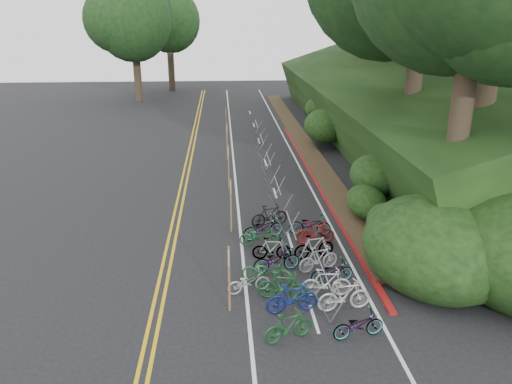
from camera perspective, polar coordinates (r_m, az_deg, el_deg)
ground at (r=18.05m, az=-4.40°, el=-11.11°), size 120.00×120.00×0.00m
road_markings at (r=27.23m, az=-3.00°, el=-0.18°), size 7.47×80.00×0.01m
red_curb at (r=29.51m, az=6.81°, el=1.38°), size 0.25×28.00×0.10m
embankment at (r=37.41m, az=16.10°, el=8.60°), size 14.30×48.14×9.11m
bike_rack_front at (r=17.10m, az=7.72°, el=-9.89°), size 1.14×2.74×1.16m
bike_racks_rest at (r=29.85m, az=1.42°, el=3.34°), size 1.14×23.00×1.17m
signpost_near at (r=16.24m, az=-3.10°, el=-9.38°), size 0.08×0.40×2.33m
signposts_rest at (r=30.54m, az=-3.25°, el=4.81°), size 0.08×18.40×2.50m
bike_front at (r=17.69m, az=-0.85°, el=-10.22°), size 0.93×1.63×0.81m
bike_valet at (r=19.04m, az=4.61°, el=-7.69°), size 3.47×10.33×1.09m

